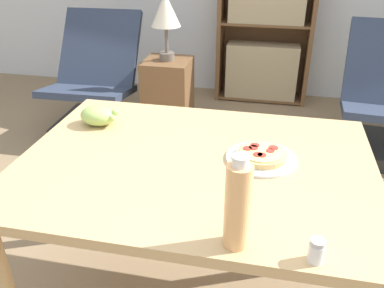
{
  "coord_description": "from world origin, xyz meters",
  "views": [
    {
      "loc": [
        0.18,
        -1.25,
        1.45
      ],
      "look_at": [
        -0.07,
        -0.06,
        0.8
      ],
      "focal_mm": 38.0,
      "sensor_mm": 36.0,
      "label": 1
    }
  ],
  "objects_px": {
    "grape_bunch": "(98,116)",
    "table_lamp": "(166,13)",
    "side_table": "(168,97)",
    "drink_bottle": "(237,205)",
    "pizza_on_plate": "(261,156)",
    "bookshelf": "(265,30)",
    "salt_shaker": "(316,251)",
    "lounge_chair_near": "(96,94)"
  },
  "relations": [
    {
      "from": "grape_bunch",
      "to": "table_lamp",
      "type": "height_order",
      "value": "table_lamp"
    },
    {
      "from": "side_table",
      "to": "drink_bottle",
      "type": "bearing_deg",
      "value": -70.26
    },
    {
      "from": "pizza_on_plate",
      "to": "grape_bunch",
      "type": "bearing_deg",
      "value": 167.13
    },
    {
      "from": "drink_bottle",
      "to": "side_table",
      "type": "distance_m",
      "value": 2.22
    },
    {
      "from": "grape_bunch",
      "to": "drink_bottle",
      "type": "distance_m",
      "value": 0.86
    },
    {
      "from": "side_table",
      "to": "bookshelf",
      "type": "bearing_deg",
      "value": 52.98
    },
    {
      "from": "bookshelf",
      "to": "table_lamp",
      "type": "xyz_separation_m",
      "value": [
        -0.66,
        -0.88,
        0.28
      ]
    },
    {
      "from": "pizza_on_plate",
      "to": "side_table",
      "type": "xyz_separation_m",
      "value": [
        -0.76,
        1.58,
        -0.46
      ]
    },
    {
      "from": "pizza_on_plate",
      "to": "salt_shaker",
      "type": "distance_m",
      "value": 0.48
    },
    {
      "from": "drink_bottle",
      "to": "lounge_chair_near",
      "type": "bearing_deg",
      "value": 123.35
    },
    {
      "from": "grape_bunch",
      "to": "pizza_on_plate",
      "type": "bearing_deg",
      "value": -12.87
    },
    {
      "from": "lounge_chair_near",
      "to": "table_lamp",
      "type": "height_order",
      "value": "table_lamp"
    },
    {
      "from": "grape_bunch",
      "to": "lounge_chair_near",
      "type": "bearing_deg",
      "value": 116.13
    },
    {
      "from": "grape_bunch",
      "to": "table_lamp",
      "type": "relative_size",
      "value": 0.34
    },
    {
      "from": "salt_shaker",
      "to": "bookshelf",
      "type": "height_order",
      "value": "bookshelf"
    },
    {
      "from": "table_lamp",
      "to": "grape_bunch",
      "type": "bearing_deg",
      "value": -85.85
    },
    {
      "from": "grape_bunch",
      "to": "side_table",
      "type": "relative_size",
      "value": 0.27
    },
    {
      "from": "drink_bottle",
      "to": "lounge_chair_near",
      "type": "relative_size",
      "value": 0.29
    },
    {
      "from": "pizza_on_plate",
      "to": "table_lamp",
      "type": "xyz_separation_m",
      "value": [
        -0.76,
        1.58,
        0.17
      ]
    },
    {
      "from": "pizza_on_plate",
      "to": "salt_shaker",
      "type": "bearing_deg",
      "value": -71.36
    },
    {
      "from": "pizza_on_plate",
      "to": "lounge_chair_near",
      "type": "relative_size",
      "value": 0.28
    },
    {
      "from": "grape_bunch",
      "to": "bookshelf",
      "type": "distance_m",
      "value": 2.38
    },
    {
      "from": "lounge_chair_near",
      "to": "bookshelf",
      "type": "height_order",
      "value": "bookshelf"
    },
    {
      "from": "side_table",
      "to": "salt_shaker",
      "type": "bearing_deg",
      "value": -65.75
    },
    {
      "from": "bookshelf",
      "to": "side_table",
      "type": "relative_size",
      "value": 2.4
    },
    {
      "from": "pizza_on_plate",
      "to": "bookshelf",
      "type": "distance_m",
      "value": 2.47
    },
    {
      "from": "salt_shaker",
      "to": "table_lamp",
      "type": "bearing_deg",
      "value": 114.25
    },
    {
      "from": "drink_bottle",
      "to": "salt_shaker",
      "type": "xyz_separation_m",
      "value": [
        0.19,
        -0.02,
        -0.09
      ]
    },
    {
      "from": "pizza_on_plate",
      "to": "table_lamp",
      "type": "height_order",
      "value": "table_lamp"
    },
    {
      "from": "grape_bunch",
      "to": "table_lamp",
      "type": "distance_m",
      "value": 1.44
    },
    {
      "from": "lounge_chair_near",
      "to": "side_table",
      "type": "height_order",
      "value": "lounge_chair_near"
    },
    {
      "from": "salt_shaker",
      "to": "side_table",
      "type": "distance_m",
      "value": 2.29
    },
    {
      "from": "drink_bottle",
      "to": "table_lamp",
      "type": "height_order",
      "value": "table_lamp"
    },
    {
      "from": "lounge_chair_near",
      "to": "bookshelf",
      "type": "relative_size",
      "value": 0.63
    },
    {
      "from": "pizza_on_plate",
      "to": "salt_shaker",
      "type": "height_order",
      "value": "salt_shaker"
    },
    {
      "from": "grape_bunch",
      "to": "salt_shaker",
      "type": "distance_m",
      "value": 1.02
    },
    {
      "from": "side_table",
      "to": "grape_bunch",
      "type": "bearing_deg",
      "value": -85.85
    },
    {
      "from": "bookshelf",
      "to": "side_table",
      "type": "distance_m",
      "value": 1.16
    },
    {
      "from": "grape_bunch",
      "to": "salt_shaker",
      "type": "xyz_separation_m",
      "value": [
        0.82,
        -0.61,
        -0.01
      ]
    },
    {
      "from": "pizza_on_plate",
      "to": "side_table",
      "type": "bearing_deg",
      "value": 115.79
    },
    {
      "from": "salt_shaker",
      "to": "table_lamp",
      "type": "distance_m",
      "value": 2.24
    },
    {
      "from": "salt_shaker",
      "to": "table_lamp",
      "type": "xyz_separation_m",
      "value": [
        -0.92,
        2.04,
        0.15
      ]
    }
  ]
}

